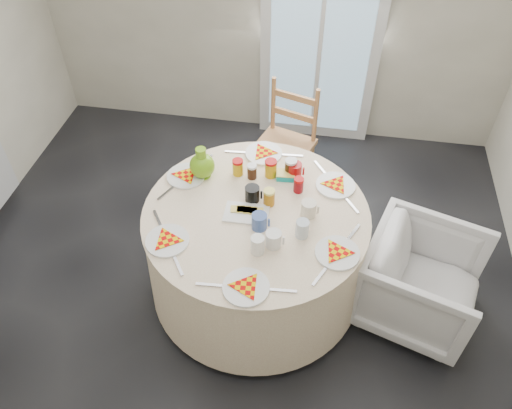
% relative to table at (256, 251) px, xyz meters
% --- Properties ---
extents(floor, '(4.00, 4.00, 0.00)m').
position_rel_table_xyz_m(floor, '(-0.17, -0.11, -0.38)').
color(floor, black).
rests_on(floor, ground).
extents(glass_door, '(1.00, 0.08, 2.10)m').
position_rel_table_xyz_m(glass_door, '(0.23, 1.84, 0.68)').
color(glass_door, silver).
rests_on(glass_door, floor).
extents(table, '(1.41, 1.41, 0.71)m').
position_rel_table_xyz_m(table, '(0.00, 0.00, 0.00)').
color(table, '#FEECC4').
rests_on(table, floor).
extents(wooden_chair, '(0.52, 0.51, 0.93)m').
position_rel_table_xyz_m(wooden_chair, '(0.05, 1.01, 0.09)').
color(wooden_chair, '#AC7B50').
rests_on(wooden_chair, floor).
extents(armchair, '(0.82, 0.85, 0.71)m').
position_rel_table_xyz_m(armchair, '(1.06, -0.03, 0.02)').
color(armchair, silver).
rests_on(armchair, floor).
extents(place_settings, '(1.45, 1.45, 0.03)m').
position_rel_table_xyz_m(place_settings, '(0.00, 0.00, 0.40)').
color(place_settings, silver).
rests_on(place_settings, table).
extents(jar_cluster, '(0.51, 0.35, 0.13)m').
position_rel_table_xyz_m(jar_cluster, '(0.02, 0.28, 0.45)').
color(jar_cluster, brown).
rests_on(jar_cluster, table).
extents(butter_tub, '(0.13, 0.09, 0.05)m').
position_rel_table_xyz_m(butter_tub, '(0.13, 0.34, 0.41)').
color(butter_tub, '#0DA0A0').
rests_on(butter_tub, table).
extents(green_pitcher, '(0.20, 0.20, 0.21)m').
position_rel_table_xyz_m(green_pitcher, '(-0.39, 0.27, 0.49)').
color(green_pitcher, '#69A815').
rests_on(green_pitcher, table).
extents(cheese_platter, '(0.27, 0.18, 0.03)m').
position_rel_table_xyz_m(cheese_platter, '(-0.05, -0.02, 0.40)').
color(cheese_platter, white).
rests_on(cheese_platter, table).
extents(mugs_glasses, '(0.73, 0.73, 0.12)m').
position_rel_table_xyz_m(mugs_glasses, '(0.14, -0.02, 0.44)').
color(mugs_glasses, '#ACABAB').
rests_on(mugs_glasses, table).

